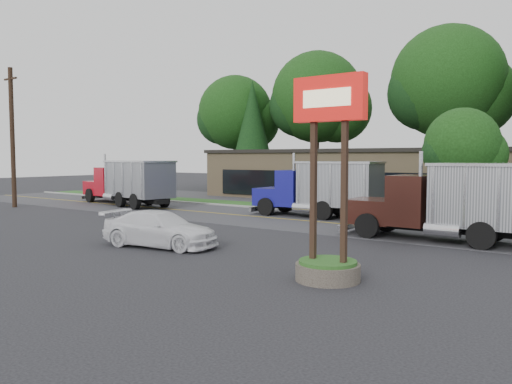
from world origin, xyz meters
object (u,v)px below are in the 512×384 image
(dump_truck_maroon, at_px, (470,201))
(dump_truck_blue, at_px, (323,188))
(bilo_sign, at_px, (328,212))
(utility_pole, at_px, (12,137))
(dump_truck_red, at_px, (130,181))
(rally_car, at_px, (160,229))

(dump_truck_maroon, bearing_deg, dump_truck_blue, -25.25)
(bilo_sign, bearing_deg, utility_pole, 168.11)
(bilo_sign, relative_size, dump_truck_blue, 0.75)
(utility_pole, height_order, dump_truck_blue, utility_pole)
(dump_truck_blue, relative_size, dump_truck_maroon, 0.83)
(utility_pole, height_order, dump_truck_maroon, utility_pole)
(dump_truck_red, bearing_deg, rally_car, 156.25)
(rally_car, bearing_deg, bilo_sign, -107.61)
(dump_truck_maroon, xyz_separation_m, rally_car, (-10.05, -7.95, -1.09))
(dump_truck_blue, bearing_deg, dump_truck_maroon, 152.35)
(rally_car, bearing_deg, dump_truck_blue, -13.76)
(bilo_sign, height_order, dump_truck_blue, bilo_sign)
(dump_truck_red, xyz_separation_m, rally_car, (14.54, -10.66, -1.10))
(dump_truck_blue, xyz_separation_m, dump_truck_maroon, (9.30, -4.53, 0.01))
(utility_pole, bearing_deg, dump_truck_maroon, 5.63)
(utility_pole, distance_m, bilo_sign, 29.29)
(rally_car, bearing_deg, utility_pole, 66.00)
(dump_truck_red, relative_size, dump_truck_maroon, 1.11)
(dump_truck_red, relative_size, dump_truck_blue, 1.35)
(utility_pole, height_order, rally_car, utility_pole)
(dump_truck_red, xyz_separation_m, dump_truck_blue, (15.29, 1.83, -0.01))
(bilo_sign, distance_m, dump_truck_red, 25.52)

